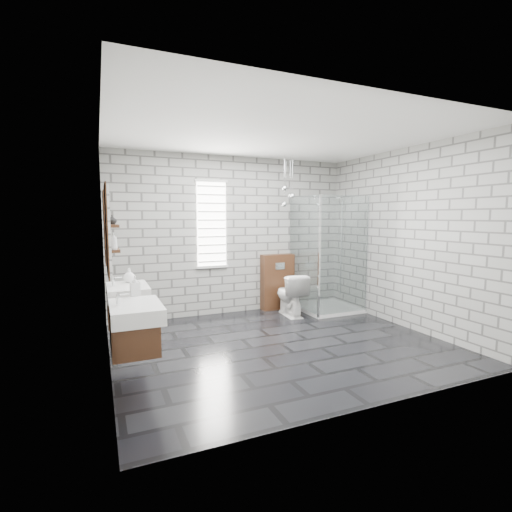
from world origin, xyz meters
TOP-DOWN VIEW (x-y plane):
  - floor at (0.00, 0.00)m, footprint 4.20×3.60m
  - ceiling at (0.00, 0.00)m, footprint 4.20×3.60m
  - wall_back at (0.00, 1.81)m, footprint 4.20×0.02m
  - wall_front at (0.00, -1.81)m, footprint 4.20×0.02m
  - wall_left at (-2.11, 0.00)m, footprint 0.02×3.60m
  - wall_right at (2.11, 0.00)m, footprint 0.02×3.60m
  - vanity_left at (-1.91, -0.62)m, footprint 0.47×0.70m
  - vanity_right at (-1.91, 0.42)m, footprint 0.47×0.70m
  - shelf_lower at (-2.03, -0.05)m, footprint 0.14×0.30m
  - shelf_upper at (-2.03, -0.05)m, footprint 0.14×0.30m
  - window at (-0.40, 1.78)m, footprint 0.56×0.05m
  - cistern_panel at (0.80, 1.70)m, footprint 0.60×0.20m
  - flush_plate at (0.80, 1.60)m, footprint 0.18×0.01m
  - shower_enclosure at (1.50, 1.18)m, footprint 1.00×1.00m
  - pendant_cluster at (0.82, 1.38)m, footprint 0.27×0.26m
  - toilet at (0.80, 1.21)m, footprint 0.45×0.73m
  - soap_bottle_a at (-1.83, -0.22)m, footprint 0.11×0.11m
  - soap_bottle_b at (-1.83, 0.63)m, footprint 0.18×0.18m
  - soap_bottle_c at (-2.02, -0.16)m, footprint 0.09×0.09m
  - vase at (-2.02, 0.07)m, footprint 0.13×0.13m

SIDE VIEW (x-z plane):
  - floor at x=0.00m, z-range -0.02..0.00m
  - toilet at x=0.80m, z-range 0.00..0.72m
  - cistern_panel at x=0.80m, z-range 0.00..1.00m
  - shower_enclosure at x=1.50m, z-range -0.51..1.52m
  - vanity_left at x=-1.91m, z-range -0.03..1.54m
  - vanity_right at x=-1.91m, z-range -0.03..1.54m
  - flush_plate at x=0.80m, z-range 0.74..0.86m
  - soap_bottle_b at x=-1.83m, z-range 0.85..1.03m
  - soap_bottle_a at x=-1.83m, z-range 0.85..1.06m
  - shelf_lower at x=-2.03m, z-range 1.31..1.33m
  - wall_back at x=0.00m, z-range 0.00..2.70m
  - wall_front at x=0.00m, z-range 0.00..2.70m
  - wall_left at x=-2.11m, z-range 0.00..2.70m
  - wall_right at x=2.11m, z-range 0.00..2.70m
  - soap_bottle_c at x=-2.02m, z-range 1.33..1.52m
  - window at x=-0.40m, z-range 0.81..2.29m
  - shelf_upper at x=-2.03m, z-range 1.57..1.59m
  - vase at x=-2.02m, z-range 1.59..1.70m
  - pendant_cluster at x=0.82m, z-range 1.63..2.49m
  - ceiling at x=0.00m, z-range 2.70..2.72m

